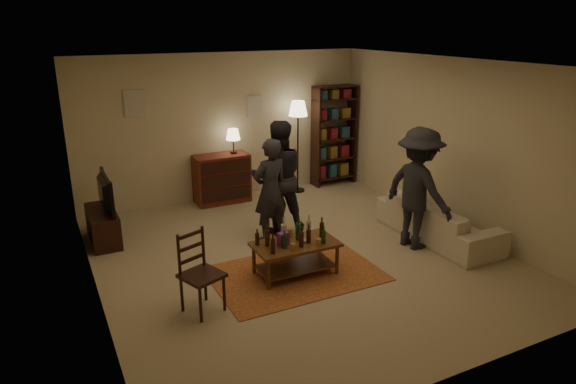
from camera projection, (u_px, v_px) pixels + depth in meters
floor at (300, 255)px, 7.41m from camera, size 6.00×6.00×0.00m
room_shell at (190, 105)px, 9.09m from camera, size 6.00×6.00×6.00m
rug at (295, 274)px, 6.87m from camera, size 2.20×1.50×0.01m
coffee_table at (295, 247)px, 6.74m from camera, size 1.12×0.62×0.79m
dining_chair at (198, 269)px, 5.88m from camera, size 0.55×0.55×0.98m
tv_stand at (102, 218)px, 7.78m from camera, size 0.40×1.00×1.06m
dresser at (222, 177)px, 9.48m from camera, size 1.00×0.50×1.36m
bookshelf at (334, 135)px, 10.40m from camera, size 0.90×0.34×2.02m
floor_lamp at (298, 115)px, 9.75m from camera, size 0.36×0.36×1.79m
sofa at (438, 220)px, 7.91m from camera, size 0.81×2.08×0.61m
person_left at (270, 191)px, 7.70m from camera, size 0.63×0.47×1.60m
person_right at (278, 177)px, 8.04m from camera, size 1.01×0.88×1.79m
person_by_sofa at (418, 189)px, 7.46m from camera, size 0.82×1.25×1.81m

